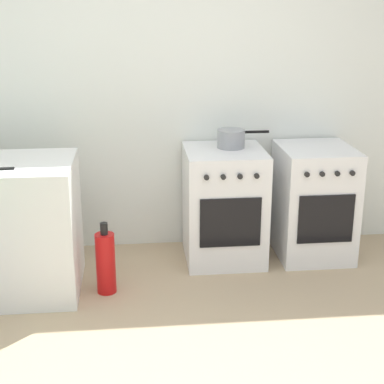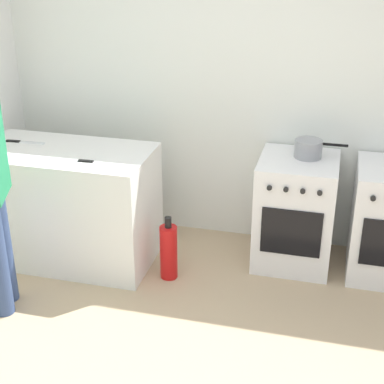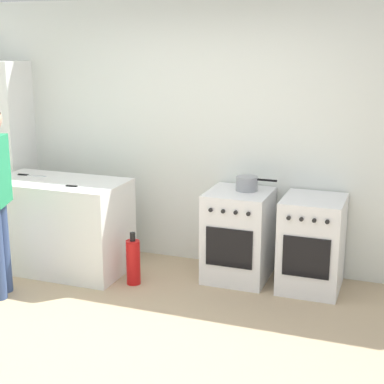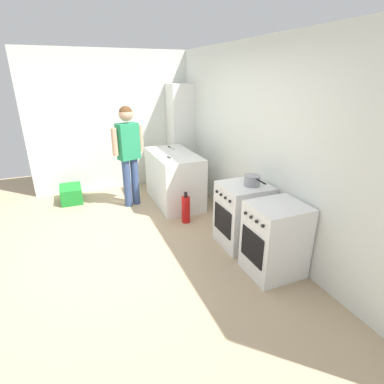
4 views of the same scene
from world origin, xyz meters
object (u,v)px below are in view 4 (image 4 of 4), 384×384
Objects in this scene: pot at (252,180)px; recycling_crate_lower at (71,194)px; fire_extinguisher at (186,209)px; person at (128,148)px; oven_right at (275,239)px; knife_carving at (167,156)px; larder_cabinet at (180,136)px; knife_chef at (171,148)px; oven_left at (243,215)px.

pot is 3.39m from recycling_crate_lower.
pot is 1.28m from fire_extinguisher.
recycling_crate_lower is at bearing -119.96° from person.
knife_carving reaches higher than oven_right.
pot is 0.19× the size of larder_cabinet.
oven_right is at bearing 6.11° from knife_chef.
oven_right reaches higher than recycling_crate_lower.
recycling_crate_lower is at bearing -138.93° from pot.
oven_left is at bearing 19.70° from knife_carving.
pot reaches higher than knife_chef.
larder_cabinet reaches higher than oven_left.
larder_cabinet reaches higher than oven_right.
oven_right is 2.84m from person.
knife_chef reaches higher than oven_left.
oven_left is 2.73× the size of knife_chef.
person reaches higher than oven_left.
pot is 0.23× the size of person.
larder_cabinet is at bearing 123.16° from person.
oven_right is 2.57× the size of knife_carving.
larder_cabinet is at bearing 178.25° from oven_right.
fire_extinguisher is (-1.56, -0.48, -0.21)m from oven_right.
recycling_crate_lower is at bearing -133.88° from fire_extinguisher.
knife_carving is at bearing -173.72° from fire_extinguisher.
larder_cabinet is (-1.78, 0.58, 0.78)m from fire_extinguisher.
pot is at bearing 41.07° from recycling_crate_lower.
oven_left is at bearing 40.84° from recycling_crate_lower.
fire_extinguisher is 0.25× the size of larder_cabinet.
person is 1.42m from fire_extinguisher.
knife_carving is at bearing -30.53° from larder_cabinet.
person is 1.45m from recycling_crate_lower.
knife_carving is 0.66× the size of fire_extinguisher.
oven_left is 1.63× the size of recycling_crate_lower.
person reaches higher than pot.
person is 3.40× the size of fire_extinguisher.
recycling_crate_lower is 0.26× the size of larder_cabinet.
knife_chef is 2.00m from recycling_crate_lower.
fire_extinguisher is (0.67, 0.07, -0.69)m from knife_carving.
person is at bearing -75.58° from knife_chef.
person is at bearing -156.49° from oven_right.
fire_extinguisher is (-0.87, -0.48, -0.21)m from oven_left.
pot is 0.77× the size of fire_extinguisher.
oven_right is 0.50× the size of person.
larder_cabinet is (-3.34, 0.10, 0.57)m from oven_right.
knife_carving is 1.29m from larder_cabinet.
person is at bearing -148.49° from pot.
knife_carving reaches higher than recycling_crate_lower.
oven_left is 2.14m from knife_chef.
knife_chef is 0.60× the size of recycling_crate_lower.
fire_extinguisher is 0.96× the size of recycling_crate_lower.
pot is at bearing -0.78° from larder_cabinet.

